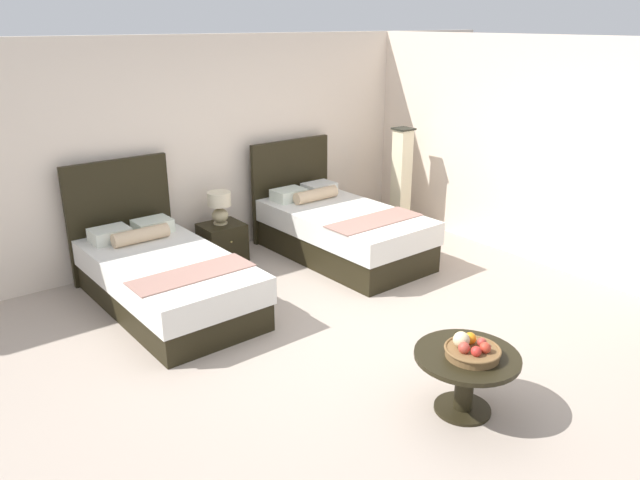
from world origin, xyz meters
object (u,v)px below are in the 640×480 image
Objects in this scene: nightstand at (222,242)px; floor_lamp_corner at (401,180)px; table_lamp at (219,205)px; fruit_bowl at (472,349)px; bed_near_window at (164,276)px; coffee_table at (466,370)px; bed_near_corner at (340,230)px.

floor_lamp_corner reaches higher than nightstand.
table_lamp is 0.96× the size of fruit_bowl.
nightstand is at bearing 169.72° from floor_lamp_corner.
bed_near_window is 1.30m from nightstand.
nightstand is 0.46m from table_lamp.
nightstand is 0.64× the size of coffee_table.
coffee_table is at bearing -90.87° from table_lamp.
fruit_bowl is 0.29× the size of floor_lamp_corner.
bed_near_corner is 1.56× the size of floor_lamp_corner.
nightstand is 3.77m from coffee_table.
floor_lamp_corner reaches higher than bed_near_window.
fruit_bowl is at bearing -71.86° from bed_near_window.
table_lamp is at bearing 169.28° from floor_lamp_corner.
fruit_bowl is at bearing -112.67° from bed_near_corner.
nightstand is at bearing 89.09° from fruit_bowl.
floor_lamp_corner is at bearing 12.13° from bed_near_corner.
bed_near_window is at bearing 179.75° from bed_near_corner.
nightstand is 1.21× the size of fruit_bowl.
nightstand is at bearing -90.00° from table_lamp.
bed_near_window is at bearing -145.01° from table_lamp.
bed_near_corner is 1.48m from table_lamp.
coffee_table is at bearing -127.94° from floor_lamp_corner.
bed_near_corner is at bearing -31.83° from table_lamp.
coffee_table is at bearing 85.82° from fruit_bowl.
bed_near_corner is 5.43× the size of fruit_bowl.
floor_lamp_corner is (2.53, -0.46, 0.47)m from nightstand.
bed_near_corner is 3.29m from coffee_table.
fruit_bowl is 4.23m from floor_lamp_corner.
nightstand is at bearing 89.12° from coffee_table.
floor_lamp_corner reaches higher than fruit_bowl.
bed_near_window is 5.77× the size of table_lamp.
coffee_table is (-1.28, -3.03, 0.00)m from bed_near_corner.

